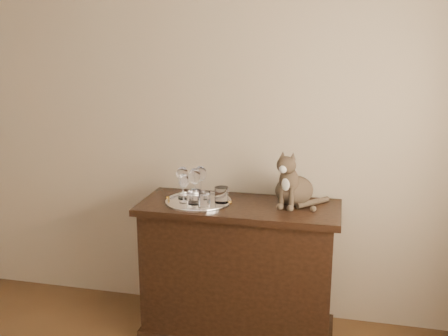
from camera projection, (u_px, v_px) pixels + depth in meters
The scene contains 11 objects.
wall_back at pixel (160, 112), 3.30m from camera, with size 4.00×0.10×2.70m, color #C4AF93.
sideboard at pixel (239, 270), 3.09m from camera, with size 1.20×0.50×0.85m, color black, non-canonical shape.
tray at pixel (198, 202), 3.01m from camera, with size 0.40×0.40×0.01m, color white.
wine_glass_a at pixel (183, 183), 3.06m from camera, with size 0.08×0.08×0.20m, color white, non-canonical shape.
wine_glass_b at pixel (201, 182), 3.08m from camera, with size 0.08×0.08×0.20m, color white, non-canonical shape.
wine_glass_c at pixel (184, 188), 2.99m from camera, with size 0.07×0.07×0.18m, color white, non-canonical shape.
wine_glass_d at pixel (195, 185), 2.99m from camera, with size 0.08×0.08×0.21m, color silver, non-canonical shape.
tumbler_a at pixel (204, 199), 2.91m from camera, with size 0.08×0.08×0.09m, color white.
tumbler_b at pixel (194, 199), 2.91m from camera, with size 0.09×0.09×0.10m, color silver.
tumbler_c at pixel (222, 195), 2.99m from camera, with size 0.08×0.08×0.09m, color white.
cat at pixel (295, 176), 2.96m from camera, with size 0.34×0.32×0.34m, color #4A382C, non-canonical shape.
Camera 1 is at (1.16, -0.86, 1.76)m, focal length 40.00 mm.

